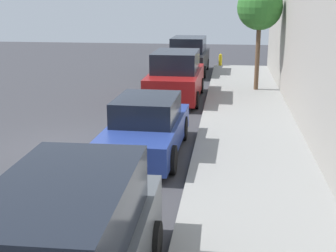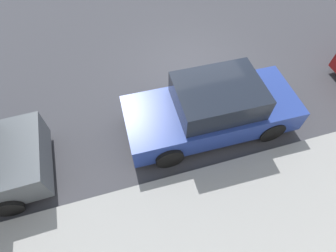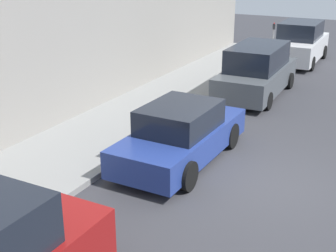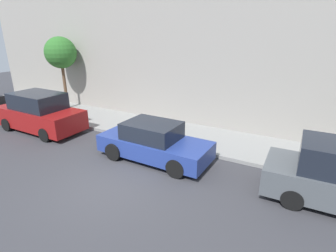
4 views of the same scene
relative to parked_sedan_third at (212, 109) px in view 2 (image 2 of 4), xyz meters
name	(u,v)px [view 2 (image 2 of 4)]	position (x,y,z in m)	size (l,w,h in m)	color
ground_plane	(190,70)	(-2.24, 0.20, -0.72)	(60.00, 60.00, 0.00)	#38383D
sidewalk	(264,220)	(2.81, 0.20, -0.65)	(3.10, 32.00, 0.15)	gray
parked_sedan_third	(212,109)	(0.00, 0.00, 0.00)	(1.92, 4.54, 1.54)	navy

